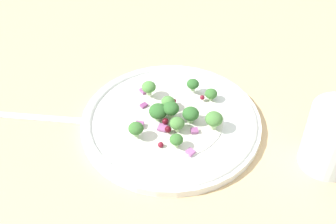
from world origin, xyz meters
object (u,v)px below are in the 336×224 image
at_px(broccoli_floret_1, 177,125).
at_px(water_glass, 333,138).
at_px(fork, 54,119).
at_px(broccoli_floret_0, 214,119).
at_px(plate, 168,121).
at_px(broccoli_floret_2, 191,114).

xyz_separation_m(broccoli_floret_1, water_glass, (0.21, -0.01, 0.02)).
xyz_separation_m(fork, water_glass, (0.41, -0.03, 0.05)).
distance_m(broccoli_floret_0, water_glass, 0.17).
bearing_deg(broccoli_floret_1, fork, 176.25).
distance_m(plate, water_glass, 0.24).
bearing_deg(broccoli_floret_2, water_glass, -10.98).
xyz_separation_m(broccoli_floret_0, fork, (-0.25, -0.00, -0.03)).
bearing_deg(broccoli_floret_2, plate, 175.11).
distance_m(broccoli_floret_0, fork, 0.25).
distance_m(fork, water_glass, 0.41).
relative_size(plate, broccoli_floret_0, 10.36).
height_order(broccoli_floret_1, water_glass, water_glass).
bearing_deg(water_glass, broccoli_floret_0, 169.52).
height_order(plate, broccoli_floret_2, broccoli_floret_2).
relative_size(broccoli_floret_0, broccoli_floret_1, 1.19).
bearing_deg(broccoli_floret_1, broccoli_floret_2, 53.76).
xyz_separation_m(broccoli_floret_1, fork, (-0.19, 0.01, -0.03)).
relative_size(plate, broccoli_floret_2, 10.81).
bearing_deg(water_glass, plate, 169.91).
bearing_deg(plate, broccoli_floret_1, -57.83).
bearing_deg(fork, broccoli_floret_1, -3.75).
distance_m(plate, fork, 0.18).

